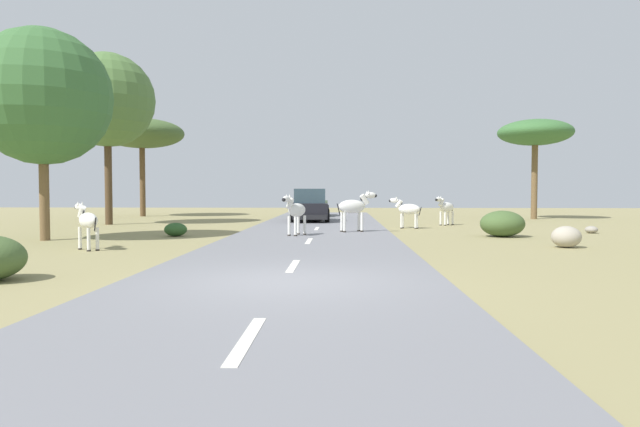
{
  "coord_description": "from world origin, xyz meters",
  "views": [
    {
      "loc": [
        0.95,
        -10.05,
        1.69
      ],
      "look_at": [
        0.31,
        7.2,
        0.98
      ],
      "focal_mm": 31.39,
      "sensor_mm": 36.0,
      "label": 1
    }
  ],
  "objects_px": {
    "tree_3": "(42,97)",
    "zebra_1": "(87,221)",
    "car_1": "(309,206)",
    "zebra_3": "(446,208)",
    "tree_4": "(107,100)",
    "zebra_0": "(296,211)",
    "bush_1": "(502,224)",
    "rock_3": "(566,237)",
    "bush_3": "(176,229)",
    "tree_0": "(535,133)",
    "zebra_2": "(354,207)",
    "zebra_4": "(407,210)",
    "rock_1": "(591,230)",
    "tree_1": "(142,134)",
    "car_0": "(312,204)"
  },
  "relations": [
    {
      "from": "zebra_2",
      "to": "zebra_3",
      "type": "height_order",
      "value": "zebra_2"
    },
    {
      "from": "zebra_4",
      "to": "tree_4",
      "type": "height_order",
      "value": "tree_4"
    },
    {
      "from": "zebra_4",
      "to": "tree_0",
      "type": "height_order",
      "value": "tree_0"
    },
    {
      "from": "car_1",
      "to": "tree_1",
      "type": "xyz_separation_m",
      "value": [
        -11.32,
        6.18,
        4.56
      ]
    },
    {
      "from": "tree_0",
      "to": "car_1",
      "type": "bearing_deg",
      "value": -165.2
    },
    {
      "from": "tree_3",
      "to": "zebra_1",
      "type": "bearing_deg",
      "value": -46.28
    },
    {
      "from": "zebra_3",
      "to": "tree_3",
      "type": "relative_size",
      "value": 0.2
    },
    {
      "from": "zebra_3",
      "to": "tree_0",
      "type": "distance_m",
      "value": 9.88
    },
    {
      "from": "zebra_3",
      "to": "zebra_4",
      "type": "bearing_deg",
      "value": 91.46
    },
    {
      "from": "car_1",
      "to": "zebra_3",
      "type": "bearing_deg",
      "value": 153.26
    },
    {
      "from": "zebra_1",
      "to": "tree_1",
      "type": "height_order",
      "value": "tree_1"
    },
    {
      "from": "bush_1",
      "to": "rock_3",
      "type": "height_order",
      "value": "bush_1"
    },
    {
      "from": "tree_4",
      "to": "zebra_2",
      "type": "bearing_deg",
      "value": -22.85
    },
    {
      "from": "tree_1",
      "to": "tree_3",
      "type": "xyz_separation_m",
      "value": [
        3.01,
        -17.77,
        -0.58
      ]
    },
    {
      "from": "car_1",
      "to": "tree_4",
      "type": "relative_size",
      "value": 0.53
    },
    {
      "from": "zebra_3",
      "to": "tree_3",
      "type": "height_order",
      "value": "tree_3"
    },
    {
      "from": "zebra_2",
      "to": "car_0",
      "type": "distance_m",
      "value": 14.14
    },
    {
      "from": "tree_0",
      "to": "zebra_2",
      "type": "bearing_deg",
      "value": -133.96
    },
    {
      "from": "zebra_3",
      "to": "tree_4",
      "type": "xyz_separation_m",
      "value": [
        -16.63,
        -0.01,
        5.28
      ]
    },
    {
      "from": "tree_0",
      "to": "bush_3",
      "type": "bearing_deg",
      "value": -143.12
    },
    {
      "from": "zebra_0",
      "to": "rock_1",
      "type": "bearing_deg",
      "value": -144.38
    },
    {
      "from": "zebra_0",
      "to": "car_0",
      "type": "xyz_separation_m",
      "value": [
        -0.23,
        15.87,
        -0.11
      ]
    },
    {
      "from": "zebra_0",
      "to": "zebra_2",
      "type": "bearing_deg",
      "value": -113.23
    },
    {
      "from": "bush_1",
      "to": "rock_1",
      "type": "distance_m",
      "value": 4.46
    },
    {
      "from": "zebra_1",
      "to": "rock_3",
      "type": "height_order",
      "value": "zebra_1"
    },
    {
      "from": "tree_3",
      "to": "rock_1",
      "type": "distance_m",
      "value": 20.87
    },
    {
      "from": "tree_0",
      "to": "rock_1",
      "type": "height_order",
      "value": "tree_0"
    },
    {
      "from": "zebra_1",
      "to": "rock_3",
      "type": "distance_m",
      "value": 13.94
    },
    {
      "from": "tree_3",
      "to": "tree_4",
      "type": "distance_m",
      "value": 9.03
    },
    {
      "from": "bush_3",
      "to": "car_1",
      "type": "bearing_deg",
      "value": 65.62
    },
    {
      "from": "tree_4",
      "to": "rock_1",
      "type": "distance_m",
      "value": 22.81
    },
    {
      "from": "tree_3",
      "to": "bush_3",
      "type": "xyz_separation_m",
      "value": [
        3.91,
        1.88,
        -4.58
      ]
    },
    {
      "from": "zebra_2",
      "to": "rock_3",
      "type": "distance_m",
      "value": 8.28
    },
    {
      "from": "zebra_4",
      "to": "zebra_1",
      "type": "bearing_deg",
      "value": 154.25
    },
    {
      "from": "car_1",
      "to": "tree_0",
      "type": "distance_m",
      "value": 14.28
    },
    {
      "from": "bush_3",
      "to": "bush_1",
      "type": "bearing_deg",
      "value": 0.88
    },
    {
      "from": "zebra_0",
      "to": "zebra_1",
      "type": "xyz_separation_m",
      "value": [
        -5.56,
        -4.74,
        -0.13
      ]
    },
    {
      "from": "zebra_2",
      "to": "bush_3",
      "type": "distance_m",
      "value": 6.94
    },
    {
      "from": "bush_1",
      "to": "bush_3",
      "type": "xyz_separation_m",
      "value": [
        -12.01,
        -0.18,
        -0.23
      ]
    },
    {
      "from": "car_0",
      "to": "bush_3",
      "type": "xyz_separation_m",
      "value": [
        -4.23,
        -15.77,
        -0.6
      ]
    },
    {
      "from": "car_0",
      "to": "rock_1",
      "type": "height_order",
      "value": "car_0"
    },
    {
      "from": "zebra_2",
      "to": "tree_4",
      "type": "relative_size",
      "value": 0.2
    },
    {
      "from": "tree_0",
      "to": "tree_1",
      "type": "bearing_deg",
      "value": 173.72
    },
    {
      "from": "tree_4",
      "to": "zebra_0",
      "type": "bearing_deg",
      "value": -35.39
    },
    {
      "from": "car_1",
      "to": "tree_0",
      "type": "height_order",
      "value": "tree_0"
    },
    {
      "from": "car_1",
      "to": "tree_1",
      "type": "distance_m",
      "value": 13.68
    },
    {
      "from": "tree_1",
      "to": "bush_1",
      "type": "relative_size",
      "value": 3.99
    },
    {
      "from": "zebra_4",
      "to": "rock_3",
      "type": "bearing_deg",
      "value": -134.37
    },
    {
      "from": "bush_1",
      "to": "zebra_2",
      "type": "bearing_deg",
      "value": 162.84
    },
    {
      "from": "zebra_4",
      "to": "car_1",
      "type": "distance_m",
      "value": 6.94
    }
  ]
}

